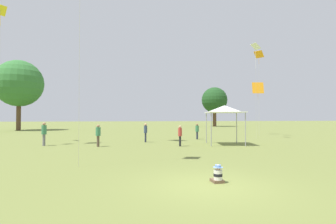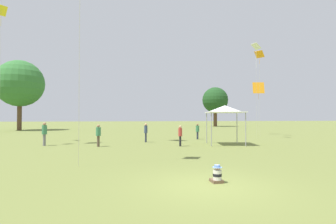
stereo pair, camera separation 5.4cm
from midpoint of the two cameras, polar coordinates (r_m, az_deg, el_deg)
ground_plane at (r=8.83m, az=8.43°, el=-15.64°), size 300.00×300.00×0.00m
seated_toddler at (r=9.26m, az=10.60°, el=-13.30°), size 0.38×0.48×0.61m
person_standing_0 at (r=20.18m, az=2.56°, el=-4.74°), size 0.40×0.40×1.59m
person_standing_1 at (r=26.79m, az=6.30°, el=-3.92°), size 0.48×0.48×1.58m
person_standing_2 at (r=22.67m, az=-25.44°, el=-3.92°), size 0.52×0.52×1.83m
person_standing_3 at (r=23.50m, az=-4.98°, el=-4.08°), size 0.39×0.39×1.69m
person_standing_4 at (r=20.56m, az=-15.04°, el=-4.55°), size 0.40×0.40×1.68m
canopy_tent at (r=21.86m, az=12.15°, el=0.57°), size 3.41×3.41×3.20m
kite_2 at (r=33.67m, az=19.12°, el=11.32°), size 1.18×1.23×10.11m
kite_3 at (r=24.76m, az=-32.72°, el=17.13°), size 0.87×0.85×10.74m
kite_4 at (r=36.16m, az=18.95°, el=4.90°), size 1.51×0.60×6.81m
kite_5 at (r=29.91m, az=18.48°, el=12.65°), size 0.86×0.99×10.02m
distant_tree_0 at (r=66.38m, az=10.06°, el=2.54°), size 6.37×6.37×9.79m
distant_tree_1 at (r=52.24m, az=-29.72°, el=5.40°), size 8.00×8.00×12.11m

